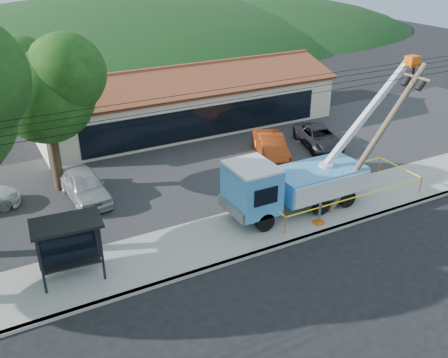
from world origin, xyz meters
TOP-DOWN VIEW (x-y plane):
  - ground at (0.00, 0.00)m, footprint 120.00×120.00m
  - curb at (0.00, 2.10)m, footprint 60.00×0.25m
  - sidewalk at (0.00, 4.00)m, footprint 60.00×4.00m
  - parking_lot at (0.00, 12.00)m, footprint 60.00×12.00m
  - strip_mall at (4.00, 19.98)m, footprint 22.50×8.53m
  - tree_lot at (-7.00, 13.00)m, footprint 6.30×5.60m
  - hill_center at (10.00, 55.00)m, footprint 89.60×64.00m
  - hill_east at (30.00, 55.00)m, footprint 72.80×52.00m
  - utility_truck at (3.24, 4.64)m, footprint 11.10×4.14m
  - leaning_pole at (7.94, 3.56)m, footprint 5.63×1.75m
  - bus_shelter at (-8.25, 4.35)m, footprint 2.94×1.96m
  - caution_tape at (6.20, 4.45)m, footprint 9.25×3.31m
  - car_silver at (-5.99, 11.07)m, footprint 2.15×4.86m
  - car_red at (6.27, 11.29)m, footprint 3.01×4.87m
  - car_dark at (10.15, 11.17)m, footprint 3.40×5.28m

SIDE VIEW (x-z plane):
  - ground at x=0.00m, z-range 0.00..0.00m
  - hill_center at x=10.00m, z-range -16.00..16.00m
  - hill_east at x=30.00m, z-range -13.00..13.00m
  - car_silver at x=-5.99m, z-range -0.81..0.81m
  - car_red at x=6.27m, z-range -0.76..0.76m
  - car_dark at x=10.15m, z-range -0.68..0.68m
  - parking_lot at x=0.00m, z-range 0.00..0.10m
  - curb at x=0.00m, z-range 0.00..0.15m
  - sidewalk at x=0.00m, z-range 0.00..0.15m
  - caution_tape at x=6.20m, z-range 0.37..1.33m
  - utility_truck at x=3.24m, z-range -1.94..5.48m
  - strip_mall at x=4.00m, z-range -0.46..4.22m
  - bus_shelter at x=-8.25m, z-range 0.79..3.49m
  - leaning_pole at x=7.94m, z-range 0.44..7.78m
  - tree_lot at x=-7.00m, z-range 1.74..10.68m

